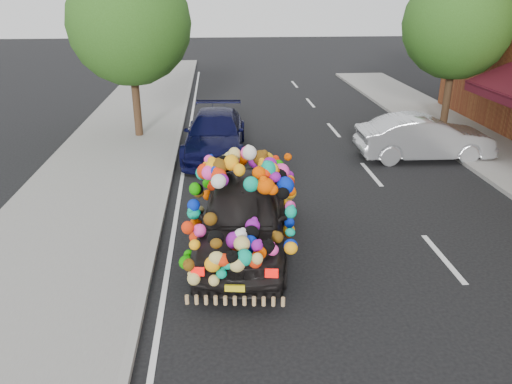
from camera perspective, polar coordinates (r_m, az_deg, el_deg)
The scene contains 9 objects.
ground at distance 10.07m, azimuth 1.45°, elevation -8.39°, with size 100.00×100.00×0.00m, color black.
sidewalk at distance 10.54m, azimuth -22.75°, elevation -8.43°, with size 4.00×60.00×0.12m, color gray.
kerb at distance 10.09m, azimuth -12.08°, elevation -8.44°, with size 0.15×60.00×0.13m, color gray.
lane_markings at distance 11.01m, azimuth 20.58°, elevation -7.06°, with size 6.00×50.00×0.01m, color silver, non-canonical shape.
tree_near_sidewalk at distance 18.37m, azimuth -14.28°, elevation 18.16°, with size 4.20×4.20×6.13m.
tree_far_b at distance 20.69m, azimuth 22.05°, elevation 17.31°, with size 4.00×4.00×5.90m.
plush_art_car at distance 10.21m, azimuth -1.47°, elevation -0.93°, with size 2.72×4.91×2.18m.
navy_sedan at distance 16.58m, azimuth -4.70°, elevation 6.64°, with size 1.93×4.75×1.38m, color black.
silver_hatchback at distance 16.92m, azimuth 18.67°, elevation 5.90°, with size 1.48×4.26×1.40m, color #A7AAAE.
Camera 1 is at (-0.95, -8.61, 5.14)m, focal length 35.00 mm.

